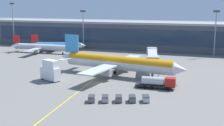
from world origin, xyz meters
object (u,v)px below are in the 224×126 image
object	(u,v)px
commuter_jet_far	(42,47)
commuter_jet_near	(57,45)
baggage_cart_1	(105,99)
main_airliner	(118,63)
fuel_tanker	(158,82)
baggage_cart_3	(132,99)
baggage_cart_4	(146,99)
baggage_cart_2	(119,99)
catering_lift	(50,71)
baggage_cart_0	(91,99)

from	to	relation	value
commuter_jet_far	commuter_jet_near	bearing A→B (deg)	76.38
baggage_cart_1	commuter_jet_far	world-z (taller)	commuter_jet_far
main_airliner	commuter_jet_far	bearing A→B (deg)	146.16
fuel_tanker	baggage_cart_3	distance (m)	13.66
commuter_jet_far	baggage_cart_4	bearing A→B (deg)	-41.28
fuel_tanker	baggage_cart_1	bearing A→B (deg)	-122.54
baggage_cart_1	baggage_cart_2	distance (m)	3.20
baggage_cart_1	commuter_jet_far	distance (m)	78.54
baggage_cart_3	baggage_cart_4	size ratio (longest dim) A/B	1.00
catering_lift	commuter_jet_far	size ratio (longest dim) A/B	0.21
commuter_jet_far	commuter_jet_near	world-z (taller)	commuter_jet_far
baggage_cart_3	commuter_jet_near	size ratio (longest dim) A/B	0.11
catering_lift	baggage_cart_4	bearing A→B (deg)	-17.95
main_airliner	baggage_cart_3	size ratio (longest dim) A/B	14.83
main_airliner	catering_lift	bearing A→B (deg)	-144.35
main_airliner	baggage_cart_3	bearing A→B (deg)	-64.37
baggage_cart_0	baggage_cart_1	world-z (taller)	same
baggage_cart_1	baggage_cart_2	world-z (taller)	same
baggage_cart_0	commuter_jet_near	xyz separation A→B (m)	(-47.69, 68.89, 1.79)
baggage_cart_2	baggage_cart_4	size ratio (longest dim) A/B	1.00
baggage_cart_1	main_airliner	bearing A→B (deg)	101.60
baggage_cart_4	commuter_jet_far	size ratio (longest dim) A/B	0.09
baggage_cart_1	baggage_cart_4	distance (m)	9.60
baggage_cart_2	baggage_cart_4	xyz separation A→B (m)	(6.03, 2.14, 0.00)
catering_lift	baggage_cart_3	distance (m)	30.72
commuter_jet_near	baggage_cart_2	bearing A→B (deg)	-51.17
baggage_cart_2	baggage_cart_3	xyz separation A→B (m)	(3.02, 1.07, 0.00)
baggage_cart_1	baggage_cart_4	bearing A→B (deg)	19.51
baggage_cart_0	commuter_jet_near	world-z (taller)	commuter_jet_near
baggage_cart_1	catering_lift	bearing A→B (deg)	149.16
baggage_cart_4	baggage_cart_3	bearing A→B (deg)	-160.49
fuel_tanker	baggage_cart_3	xyz separation A→B (m)	(-3.70, -13.11, -0.96)
catering_lift	baggage_cart_4	xyz separation A→B (m)	(31.50, -10.20, -2.28)
baggage_cart_2	commuter_jet_near	distance (m)	85.71
baggage_cart_0	baggage_cart_3	size ratio (longest dim) A/B	1.00
main_airliner	catering_lift	world-z (taller)	main_airliner
fuel_tanker	commuter_jet_near	xyz separation A→B (m)	(-60.44, 52.57, 0.82)
baggage_cart_3	baggage_cart_4	xyz separation A→B (m)	(3.02, 1.07, 0.00)
main_airliner	fuel_tanker	size ratio (longest dim) A/B	4.09
main_airliner	baggage_cart_2	distance (m)	26.25
baggage_cart_1	commuter_jet_far	size ratio (longest dim) A/B	0.09
catering_lift	baggage_cart_0	xyz separation A→B (m)	(19.44, -14.48, -2.28)
catering_lift	baggage_cart_1	distance (m)	26.25
baggage_cart_3	baggage_cart_1	bearing A→B (deg)	-160.49
baggage_cart_2	main_airliner	bearing A→B (deg)	108.60
commuter_jet_far	fuel_tanker	bearing A→B (deg)	-34.09
fuel_tanker	baggage_cart_2	world-z (taller)	fuel_tanker
baggage_cart_2	commuter_jet_far	distance (m)	79.85
fuel_tanker	commuter_jet_far	bearing A→B (deg)	145.91
baggage_cart_1	baggage_cart_3	bearing A→B (deg)	19.51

